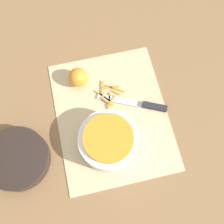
# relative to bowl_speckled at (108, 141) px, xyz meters

# --- Properties ---
(ground_plane) EXTENTS (4.00, 4.00, 0.00)m
(ground_plane) POSITION_rel_bowl_speckled_xyz_m (0.10, -0.03, -0.05)
(ground_plane) COLOR olive
(cutting_board) EXTENTS (0.48, 0.38, 0.01)m
(cutting_board) POSITION_rel_bowl_speckled_xyz_m (0.10, -0.03, -0.05)
(cutting_board) COLOR #CCB284
(cutting_board) RESTS_ON ground_plane
(bowl_speckled) EXTENTS (0.19, 0.19, 0.09)m
(bowl_speckled) POSITION_rel_bowl_speckled_xyz_m (0.00, 0.00, 0.00)
(bowl_speckled) COLOR silver
(bowl_speckled) RESTS_ON cutting_board
(bowl_dark) EXTENTS (0.20, 0.20, 0.05)m
(bowl_dark) POSITION_rel_bowl_speckled_xyz_m (0.01, 0.29, -0.02)
(bowl_dark) COLOR black
(bowl_dark) RESTS_ON ground_plane
(knife) EXTENTS (0.12, 0.23, 0.02)m
(knife) POSITION_rel_bowl_speckled_xyz_m (0.10, -0.15, -0.04)
(knife) COLOR #232328
(knife) RESTS_ON cutting_board
(orange_left) EXTENTS (0.07, 0.07, 0.07)m
(orange_left) POSITION_rel_bowl_speckled_xyz_m (0.25, 0.05, -0.01)
(orange_left) COLOR orange
(orange_left) RESTS_ON cutting_board
(peel_pile) EXTENTS (0.12, 0.10, 0.01)m
(peel_pile) POSITION_rel_bowl_speckled_xyz_m (0.17, -0.04, -0.04)
(peel_pile) COLOR orange
(peel_pile) RESTS_ON cutting_board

